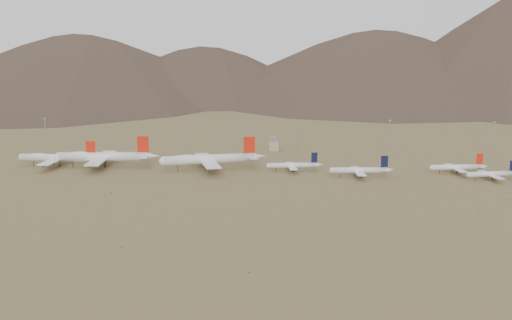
# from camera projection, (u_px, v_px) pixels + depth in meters

# --- Properties ---
(ground) EXTENTS (3000.00, 3000.00, 0.00)m
(ground) POSITION_uv_depth(u_px,v_px,m) (214.00, 181.00, 423.21)
(ground) COLOR olive
(ground) RESTS_ON ground
(mountain_ridge) EXTENTS (4400.00, 1000.00, 300.00)m
(mountain_ridge) POSITION_uv_depth(u_px,v_px,m) (291.00, 10.00, 1274.50)
(mountain_ridge) COLOR #49372C
(mountain_ridge) RESTS_ON ground
(widebody_west) EXTENTS (64.92, 49.67, 19.28)m
(widebody_west) POSITION_uv_depth(u_px,v_px,m) (58.00, 158.00, 468.30)
(widebody_west) COLOR silver
(widebody_west) RESTS_ON ground
(widebody_centre) EXTENTS (76.60, 59.33, 22.79)m
(widebody_centre) POSITION_uv_depth(u_px,v_px,m) (103.00, 157.00, 466.43)
(widebody_centre) COLOR silver
(widebody_centre) RESTS_ON ground
(widebody_east) EXTENTS (73.86, 58.93, 22.92)m
(widebody_east) POSITION_uv_depth(u_px,v_px,m) (209.00, 159.00, 456.62)
(widebody_east) COLOR silver
(widebody_east) RESTS_ON ground
(narrowbody_a) EXTENTS (40.08, 29.23, 13.32)m
(narrowbody_a) POSITION_uv_depth(u_px,v_px,m) (294.00, 165.00, 452.40)
(narrowbody_a) COLOR silver
(narrowbody_a) RESTS_ON ground
(narrowbody_b) EXTENTS (44.14, 32.01, 14.60)m
(narrowbody_b) POSITION_uv_depth(u_px,v_px,m) (361.00, 170.00, 433.15)
(narrowbody_b) COLOR silver
(narrowbody_b) RESTS_ON ground
(narrowbody_c) EXTENTS (41.73, 30.54, 13.91)m
(narrowbody_c) POSITION_uv_depth(u_px,v_px,m) (458.00, 167.00, 444.60)
(narrowbody_c) COLOR silver
(narrowbody_c) RESTS_ON ground
(narrowbody_d) EXTENTS (37.92, 28.06, 12.83)m
(narrowbody_d) POSITION_uv_depth(u_px,v_px,m) (493.00, 174.00, 424.14)
(narrowbody_d) COLOR silver
(narrowbody_d) RESTS_ON ground
(control_tower) EXTENTS (8.00, 8.00, 12.00)m
(control_tower) POSITION_uv_depth(u_px,v_px,m) (274.00, 144.00, 536.21)
(control_tower) COLOR tan
(control_tower) RESTS_ON ground
(mast_far_west) EXTENTS (2.00, 0.60, 25.70)m
(mast_far_west) POSITION_uv_depth(u_px,v_px,m) (45.00, 131.00, 550.13)
(mast_far_west) COLOR gray
(mast_far_west) RESTS_ON ground
(mast_west) EXTENTS (2.00, 0.60, 25.70)m
(mast_west) POSITION_uv_depth(u_px,v_px,m) (190.00, 132.00, 546.98)
(mast_west) COLOR gray
(mast_west) RESTS_ON ground
(mast_centre) EXTENTS (2.00, 0.60, 25.70)m
(mast_centre) POSITION_uv_depth(u_px,v_px,m) (298.00, 134.00, 531.19)
(mast_centre) COLOR gray
(mast_centre) RESTS_ON ground
(mast_east) EXTENTS (2.00, 0.60, 25.70)m
(mast_east) POSITION_uv_depth(u_px,v_px,m) (389.00, 134.00, 535.84)
(mast_east) COLOR gray
(mast_east) RESTS_ON ground
(mast_far_east) EXTENTS (2.00, 0.60, 25.70)m
(mast_far_east) POSITION_uv_depth(u_px,v_px,m) (493.00, 135.00, 526.22)
(mast_far_east) COLOR gray
(mast_far_east) RESTS_ON ground
(desert_scrub) EXTENTS (431.24, 173.24, 0.95)m
(desert_scrub) POSITION_uv_depth(u_px,v_px,m) (213.00, 206.00, 358.36)
(desert_scrub) COLOR olive
(desert_scrub) RESTS_ON ground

